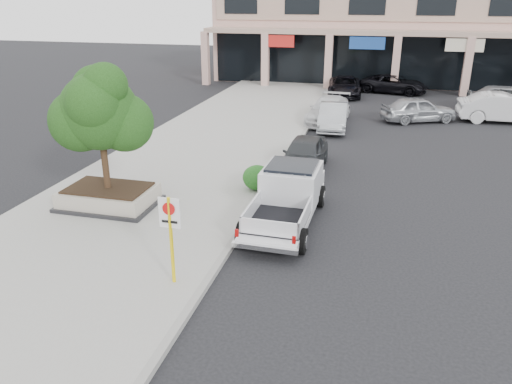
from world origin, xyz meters
TOP-DOWN VIEW (x-y plane):
  - ground at (0.00, 0.00)m, footprint 120.00×120.00m
  - sidewalk at (-5.50, 6.00)m, footprint 8.00×52.00m
  - curb at (-1.55, 6.00)m, footprint 0.20×52.00m
  - strip_mall at (8.00, 33.93)m, footprint 40.55×12.43m
  - planter at (-6.43, 1.74)m, footprint 3.20×2.20m
  - planter_tree at (-6.30, 1.89)m, footprint 2.90×2.55m
  - no_parking_sign at (-2.32, -2.29)m, footprint 0.55×0.09m
  - hedge at (-1.88, 4.48)m, footprint 1.10×0.99m
  - pickup_truck at (-0.35, 2.11)m, footprint 2.11×5.48m
  - curb_car_a at (-0.64, 7.62)m, footprint 1.77×4.11m
  - curb_car_b at (-0.23, 14.84)m, footprint 1.74×4.32m
  - curb_car_c at (-0.66, 16.38)m, footprint 2.39×5.04m
  - curb_car_d at (-0.49, 24.85)m, footprint 2.74×5.22m
  - lot_car_a at (4.39, 17.81)m, footprint 4.60×3.34m
  - lot_car_b at (9.17, 18.89)m, footprint 5.13×1.94m
  - lot_car_d at (3.01, 26.92)m, footprint 5.30×3.30m
  - lot_car_e at (9.95, 22.21)m, footprint 4.90×2.00m

SIDE VIEW (x-z plane):
  - ground at x=0.00m, z-range 0.00..0.00m
  - sidewalk at x=-5.50m, z-range 0.00..0.15m
  - curb at x=-1.55m, z-range 0.00..0.15m
  - planter at x=-6.43m, z-range 0.14..0.82m
  - hedge at x=-1.88m, z-range 0.15..1.08m
  - lot_car_d at x=3.01m, z-range 0.00..1.37m
  - curb_car_a at x=-0.64m, z-range 0.00..1.38m
  - curb_car_b at x=-0.23m, z-range 0.00..1.39m
  - curb_car_d at x=-0.49m, z-range 0.00..1.40m
  - curb_car_c at x=-0.66m, z-range 0.00..1.42m
  - lot_car_a at x=4.39m, z-range 0.00..1.46m
  - lot_car_e at x=9.95m, z-range 0.00..1.66m
  - lot_car_b at x=9.17m, z-range 0.00..1.67m
  - pickup_truck at x=-0.35m, z-range 0.00..1.71m
  - no_parking_sign at x=-2.32m, z-range 0.48..2.78m
  - planter_tree at x=-6.30m, z-range 1.41..5.41m
  - strip_mall at x=8.00m, z-range 0.00..9.50m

